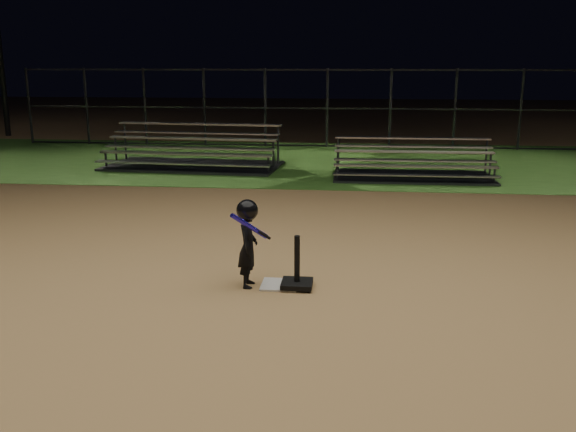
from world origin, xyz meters
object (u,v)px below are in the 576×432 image
object	(u,v)px
bleacher_left	(193,159)
bleacher_right	(413,171)
child_batter	(248,241)
home_plate	(280,285)
batting_tee	(297,277)

from	to	relation	value
bleacher_left	bleacher_right	bearing A→B (deg)	-5.73
bleacher_left	bleacher_right	size ratio (longest dim) A/B	1.24
child_batter	bleacher_left	xyz separation A→B (m)	(-2.93, 8.69, -0.36)
home_plate	bleacher_left	bearing A→B (deg)	111.00
child_batter	batting_tee	bearing A→B (deg)	-91.22
home_plate	bleacher_left	distance (m)	9.25
batting_tee	child_batter	distance (m)	0.76
home_plate	bleacher_left	xyz separation A→B (m)	(-3.31, 8.64, 0.22)
child_batter	bleacher_right	world-z (taller)	child_batter
home_plate	bleacher_right	size ratio (longest dim) A/B	0.12
bleacher_right	child_batter	bearing A→B (deg)	-109.28
bleacher_right	bleacher_left	bearing A→B (deg)	169.94
bleacher_left	bleacher_right	xyz separation A→B (m)	(5.60, -0.98, -0.04)
bleacher_left	batting_tee	bearing A→B (deg)	-63.69
bleacher_left	home_plate	bearing A→B (deg)	-64.84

